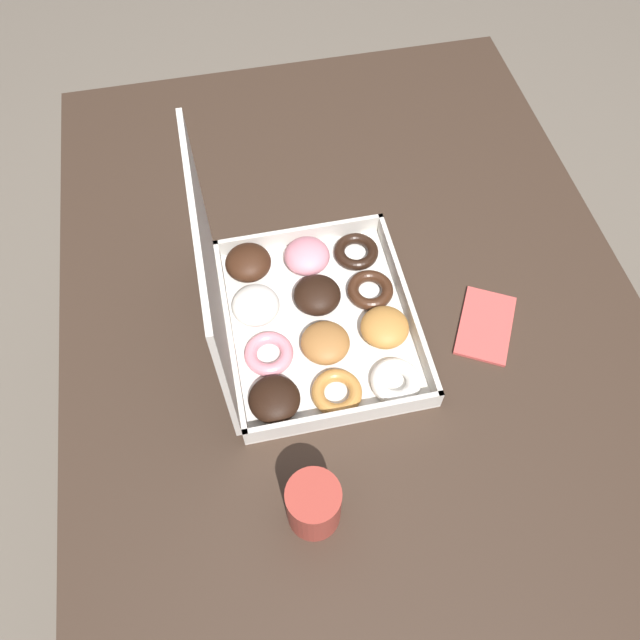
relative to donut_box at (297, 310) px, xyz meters
The scene contains 5 objects.
ground_plane 0.81m from the donut_box, 64.29° to the right, with size 8.00×8.00×0.00m, color #6B6054.
dining_table 0.18m from the donut_box, 64.29° to the right, with size 1.23×0.94×0.76m.
donut_box is the anchor object (origin of this frame).
coffee_mug 0.30m from the donut_box, behind, with size 0.07×0.07×0.10m.
paper_napkin 0.31m from the donut_box, 101.68° to the right, with size 0.15×0.13×0.01m.
Camera 1 is at (-0.56, 0.17, 1.62)m, focal length 35.00 mm.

